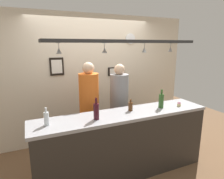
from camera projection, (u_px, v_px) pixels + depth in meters
The scene contains 18 objects.
ground_plane at pixel (114, 161), 3.40m from camera, with size 8.00×8.00×0.00m, color brown.
back_wall at pixel (93, 78), 4.08m from camera, with size 4.40×0.06×2.60m, color beige.
bar_counter at pixel (129, 138), 2.80m from camera, with size 2.70×0.55×1.00m.
overhead_glass_rack at pixel (124, 41), 2.67m from camera, with size 2.20×0.36×0.04m, color black.
hanging_wineglass_far_left at pixel (59, 50), 2.37m from camera, with size 0.07×0.07×0.13m.
hanging_wineglass_left at pixel (105, 50), 2.59m from camera, with size 0.07×0.07×0.13m.
hanging_wineglass_center_left at pixel (144, 49), 2.76m from camera, with size 0.07×0.07×0.13m.
hanging_wineglass_center at pixel (170, 49), 3.10m from camera, with size 0.07×0.07×0.13m.
person_left_orange_shirt at pixel (89, 101), 3.35m from camera, with size 0.34×0.34×1.71m.
person_middle_grey_shirt at pixel (119, 99), 3.59m from camera, with size 0.34×0.34×1.66m.
bottle_wine_dark_red at pixel (96, 111), 2.60m from camera, with size 0.08×0.08×0.30m.
bottle_beer_brown_stubby at pixel (131, 106), 2.96m from camera, with size 0.07×0.07×0.18m.
bottle_soda_clear at pixel (46, 118), 2.41m from camera, with size 0.06×0.06×0.23m.
bottle_champagne_green at pixel (161, 101), 3.08m from camera, with size 0.08×0.08×0.30m.
cupcake at pixel (179, 104), 3.18m from camera, with size 0.06×0.06×0.08m.
picture_frame_caricature at pixel (57, 67), 3.69m from camera, with size 0.26×0.02×0.34m.
picture_frame_lower_pair at pixel (115, 71), 4.21m from camera, with size 0.30×0.02×0.18m.
wall_clock at pixel (130, 39), 4.19m from camera, with size 0.22×0.22×0.03m, color white.
Camera 1 is at (-1.26, -2.75, 1.99)m, focal length 30.97 mm.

